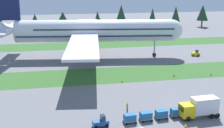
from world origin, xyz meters
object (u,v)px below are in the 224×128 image
Objects in this scene: ground_crew_marshaller at (127,106)px; taxiway_marker_3 at (175,75)px; cargo_dolly_lead at (130,118)px; taxiway_marker_1 at (174,75)px; cargo_dolly_fourth at (176,112)px; catering_truck at (200,107)px; cargo_dolly_third at (161,114)px; taxiway_marker_2 at (211,74)px; baggage_tug at (101,122)px; cargo_dolly_second at (146,116)px; airliner at (90,31)px; pushback_tractor at (196,53)px; taxiway_marker_0 at (122,82)px.

taxiway_marker_3 is at bearing -13.24° from ground_crew_marshaller.
taxiway_marker_1 is at bearing -41.83° from cargo_dolly_lead.
cargo_dolly_fourth is 4.06m from catering_truck.
taxiway_marker_3 is at bearing -32.59° from cargo_dolly_third.
cargo_dolly_lead is at bearing 90.00° from cargo_dolly_third.
cargo_dolly_fourth reaches higher than taxiway_marker_2.
cargo_dolly_second is (7.89, 0.78, 0.10)m from baggage_tug.
airliner is at bearing 136.26° from taxiway_marker_2.
airliner is at bearing 29.53° from ground_crew_marshaller.
cargo_dolly_second is 1.00× the size of cargo_dolly_fourth.
cargo_dolly_lead is at bearing 151.13° from pushback_tractor.
catering_truck is (6.67, -0.79, 1.03)m from cargo_dolly_third.
cargo_dolly_third is (5.77, 0.57, 0.00)m from cargo_dolly_lead.
airliner is 107.38× the size of taxiway_marker_2.
cargo_dolly_third reaches higher than taxiway_marker_2.
baggage_tug reaches higher than cargo_dolly_fourth.
cargo_dolly_lead is (0.36, -48.95, -7.52)m from airliner.
airliner is at bearing 125.43° from taxiway_marker_1.
baggage_tug is 0.38× the size of catering_truck.
cargo_dolly_third and cargo_dolly_fourth have the same top height.
pushback_tractor reaches higher than cargo_dolly_second.
taxiway_marker_3 is at bearing 171.50° from taxiway_marker_2.
pushback_tractor reaches higher than taxiway_marker_0.
taxiway_marker_3 is (-9.19, 1.37, -0.11)m from taxiway_marker_2.
catering_truck is 10.54× the size of taxiway_marker_2.
cargo_dolly_lead is 55.31m from pushback_tractor.
taxiway_marker_1 is (5.03, 24.10, -1.63)m from catering_truck.
catering_truck is at bearing -68.09° from taxiway_marker_0.
ground_crew_marshaller reaches higher than taxiway_marker_3.
cargo_dolly_fourth is at bearing -90.00° from cargo_dolly_third.
catering_truck reaches higher than cargo_dolly_third.
baggage_tug reaches higher than taxiway_marker_3.
airliner is 41.43× the size of ground_crew_marshaller.
baggage_tug is 7.93m from cargo_dolly_second.
baggage_tug is 4.04× the size of taxiway_marker_2.
pushback_tractor reaches higher than cargo_dolly_fourth.
cargo_dolly_fourth is at bearing -90.00° from cargo_dolly_lead.
taxiway_marker_0 is at bearing 16.27° from airliner.
taxiway_marker_2 is at bearing 54.18° from airliner.
cargo_dolly_third is 3.48× the size of taxiway_marker_2.
pushback_tractor reaches higher than taxiway_marker_2.
airliner is 28.79m from taxiway_marker_0.
taxiway_marker_2 is (24.08, 22.51, -0.58)m from cargo_dolly_second.
taxiway_marker_3 is (17.04, 19.36, -0.72)m from ground_crew_marshaller.
pushback_tractor is at bearing -11.26° from ground_crew_marshaller.
airliner is 158.12× the size of taxiway_marker_3.
cargo_dolly_lead and cargo_dolly_fourth have the same top height.
taxiway_marker_2 is (-6.16, -21.49, -0.48)m from pushback_tractor.
baggage_tug is at bearing 90.00° from cargo_dolly_fourth.
taxiway_marker_0 is at bearing 18.29° from ground_crew_marshaller.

